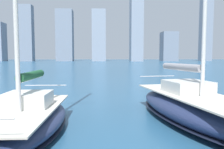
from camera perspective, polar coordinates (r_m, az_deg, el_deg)
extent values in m
cube|color=gray|center=(186.71, 23.30, 10.74)|extent=(7.41, 8.27, 48.52)
cube|color=gray|center=(169.24, 14.63, 7.05)|extent=(11.16, 11.04, 21.51)
cube|color=#85909F|center=(158.23, 6.36, 11.94)|extent=(8.45, 11.42, 46.72)
cube|color=#8791A1|center=(162.54, -3.47, 10.13)|extent=(10.07, 6.45, 37.53)
cube|color=gray|center=(166.83, -12.22, 9.86)|extent=(11.93, 10.75, 37.33)
cube|color=gray|center=(169.65, -21.74, 9.94)|extent=(11.06, 6.92, 39.62)
ellipsoid|color=navy|center=(10.46, 20.35, -8.42)|extent=(4.30, 8.81, 1.19)
ellipsoid|color=black|center=(10.54, 20.30, -10.15)|extent=(4.32, 8.86, 0.10)
cube|color=beige|center=(10.34, 20.44, -5.05)|extent=(3.61, 7.73, 0.06)
cube|color=silver|center=(10.72, 19.02, -3.04)|extent=(2.06, 2.12, 0.55)
cylinder|color=silver|center=(11.19, 17.43, 1.30)|extent=(0.70, 3.52, 0.12)
cylinder|color=gray|center=(11.19, 17.44, 1.91)|extent=(0.85, 3.27, 0.32)
cylinder|color=silver|center=(13.60, 11.79, -0.42)|extent=(2.19, 0.40, 0.04)
ellipsoid|color=navy|center=(8.94, -21.83, -11.55)|extent=(2.89, 6.72, 0.92)
ellipsoid|color=black|center=(9.02, -21.78, -13.09)|extent=(2.90, 6.76, 0.10)
cube|color=beige|center=(8.82, -21.93, -8.49)|extent=(2.37, 5.91, 0.06)
cube|color=silver|center=(9.13, -21.12, -6.08)|extent=(1.69, 1.50, 0.55)
cylinder|color=silver|center=(9.50, -20.27, -0.94)|extent=(0.17, 2.80, 0.12)
cylinder|color=#1E5633|center=(9.49, -20.29, -0.22)|extent=(0.37, 2.58, 0.32)
cylinder|color=silver|center=(11.56, -16.94, -2.72)|extent=(2.08, 0.08, 0.04)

